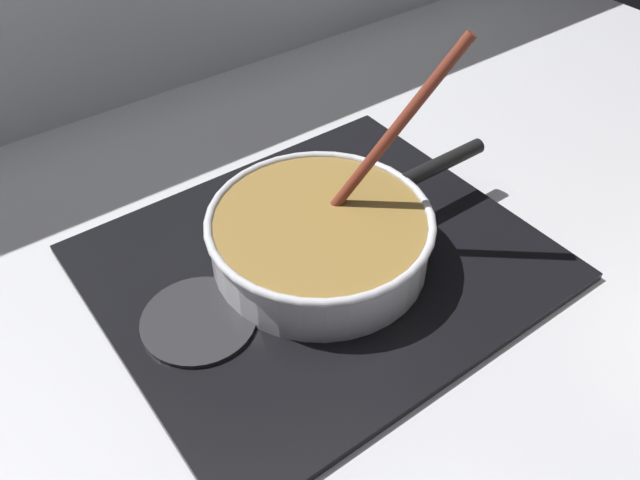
# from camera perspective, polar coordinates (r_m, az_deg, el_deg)

# --- Properties ---
(ground) EXTENTS (2.40, 1.60, 0.04)m
(ground) POSITION_cam_1_polar(r_m,az_deg,el_deg) (0.73, 3.68, -18.19)
(ground) COLOR #B7B7BC
(hob_plate) EXTENTS (0.56, 0.48, 0.01)m
(hob_plate) POSITION_cam_1_polar(r_m,az_deg,el_deg) (0.87, 0.00, -1.99)
(hob_plate) COLOR black
(hob_plate) RESTS_ON ground
(burner_ring) EXTENTS (0.17, 0.17, 0.01)m
(burner_ring) POSITION_cam_1_polar(r_m,az_deg,el_deg) (0.86, 0.00, -1.52)
(burner_ring) COLOR #592D0C
(burner_ring) RESTS_ON hob_plate
(spare_burner) EXTENTS (0.14, 0.14, 0.01)m
(spare_burner) POSITION_cam_1_polar(r_m,az_deg,el_deg) (0.80, -10.57, -6.91)
(spare_burner) COLOR #262628
(spare_burner) RESTS_ON hob_plate
(cooking_pan) EXTENTS (0.43, 0.29, 0.29)m
(cooking_pan) POSITION_cam_1_polar(r_m,az_deg,el_deg) (0.84, 0.10, 0.33)
(cooking_pan) COLOR silver
(cooking_pan) RESTS_ON hob_plate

